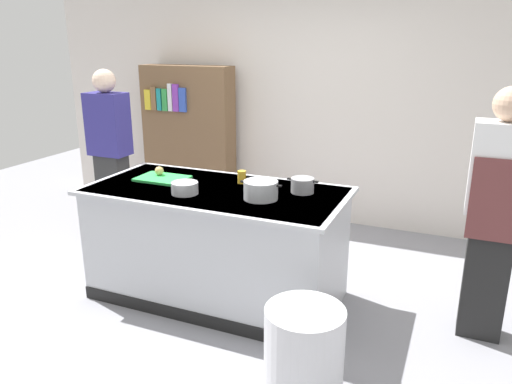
{
  "coord_description": "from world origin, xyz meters",
  "views": [
    {
      "loc": [
        1.7,
        -3.18,
        2.0
      ],
      "look_at": [
        0.25,
        0.2,
        0.85
      ],
      "focal_mm": 34.74,
      "sensor_mm": 36.0,
      "label": 1
    }
  ],
  "objects_px": {
    "stock_pot": "(261,190)",
    "mixing_bowl": "(185,188)",
    "juice_cup": "(242,177)",
    "sauce_pan": "(302,185)",
    "person_chef": "(495,211)",
    "person_guest": "(111,153)",
    "trash_bin": "(304,355)",
    "bookshelf": "(189,139)",
    "onion": "(159,171)"
  },
  "relations": [
    {
      "from": "mixing_bowl",
      "to": "person_guest",
      "type": "distance_m",
      "value": 1.57
    },
    {
      "from": "trash_bin",
      "to": "bookshelf",
      "type": "height_order",
      "value": "bookshelf"
    },
    {
      "from": "sauce_pan",
      "to": "person_guest",
      "type": "relative_size",
      "value": 0.14
    },
    {
      "from": "onion",
      "to": "trash_bin",
      "type": "xyz_separation_m",
      "value": [
        1.58,
        -0.99,
        -0.67
      ]
    },
    {
      "from": "juice_cup",
      "to": "person_guest",
      "type": "bearing_deg",
      "value": 165.99
    },
    {
      "from": "stock_pot",
      "to": "sauce_pan",
      "type": "relative_size",
      "value": 1.31
    },
    {
      "from": "sauce_pan",
      "to": "trash_bin",
      "type": "height_order",
      "value": "sauce_pan"
    },
    {
      "from": "sauce_pan",
      "to": "person_chef",
      "type": "distance_m",
      "value": 1.31
    },
    {
      "from": "mixing_bowl",
      "to": "trash_bin",
      "type": "distance_m",
      "value": 1.5
    },
    {
      "from": "person_guest",
      "to": "bookshelf",
      "type": "distance_m",
      "value": 1.19
    },
    {
      "from": "stock_pot",
      "to": "person_chef",
      "type": "xyz_separation_m",
      "value": [
        1.53,
        0.32,
        -0.05
      ]
    },
    {
      "from": "onion",
      "to": "person_guest",
      "type": "distance_m",
      "value": 1.05
    },
    {
      "from": "stock_pot",
      "to": "person_chef",
      "type": "relative_size",
      "value": 0.18
    },
    {
      "from": "onion",
      "to": "trash_bin",
      "type": "height_order",
      "value": "onion"
    },
    {
      "from": "trash_bin",
      "to": "mixing_bowl",
      "type": "bearing_deg",
      "value": 149.21
    },
    {
      "from": "stock_pot",
      "to": "person_guest",
      "type": "distance_m",
      "value": 2.03
    },
    {
      "from": "onion",
      "to": "sauce_pan",
      "type": "bearing_deg",
      "value": 3.17
    },
    {
      "from": "mixing_bowl",
      "to": "juice_cup",
      "type": "distance_m",
      "value": 0.5
    },
    {
      "from": "person_guest",
      "to": "bookshelf",
      "type": "relative_size",
      "value": 1.01
    },
    {
      "from": "onion",
      "to": "sauce_pan",
      "type": "distance_m",
      "value": 1.21
    },
    {
      "from": "person_guest",
      "to": "person_chef",
      "type": "bearing_deg",
      "value": 86.73
    },
    {
      "from": "trash_bin",
      "to": "juice_cup",
      "type": "bearing_deg",
      "value": 128.75
    },
    {
      "from": "trash_bin",
      "to": "person_guest",
      "type": "distance_m",
      "value": 2.98
    },
    {
      "from": "stock_pot",
      "to": "juice_cup",
      "type": "relative_size",
      "value": 3.12
    },
    {
      "from": "juice_cup",
      "to": "onion",
      "type": "bearing_deg",
      "value": -170.41
    },
    {
      "from": "stock_pot",
      "to": "juice_cup",
      "type": "xyz_separation_m",
      "value": [
        -0.29,
        0.31,
        -0.02
      ]
    },
    {
      "from": "mixing_bowl",
      "to": "trash_bin",
      "type": "bearing_deg",
      "value": -30.79
    },
    {
      "from": "stock_pot",
      "to": "sauce_pan",
      "type": "distance_m",
      "value": 0.35
    },
    {
      "from": "mixing_bowl",
      "to": "bookshelf",
      "type": "distance_m",
      "value": 2.3
    },
    {
      "from": "mixing_bowl",
      "to": "person_guest",
      "type": "bearing_deg",
      "value": 148.52
    },
    {
      "from": "juice_cup",
      "to": "person_guest",
      "type": "relative_size",
      "value": 0.06
    },
    {
      "from": "onion",
      "to": "mixing_bowl",
      "type": "xyz_separation_m",
      "value": [
        0.42,
        -0.3,
        -0.01
      ]
    },
    {
      "from": "juice_cup",
      "to": "trash_bin",
      "type": "relative_size",
      "value": 0.17
    },
    {
      "from": "juice_cup",
      "to": "bookshelf",
      "type": "height_order",
      "value": "bookshelf"
    },
    {
      "from": "onion",
      "to": "sauce_pan",
      "type": "relative_size",
      "value": 0.3
    },
    {
      "from": "onion",
      "to": "trash_bin",
      "type": "bearing_deg",
      "value": -32.11
    },
    {
      "from": "mixing_bowl",
      "to": "stock_pot",
      "type": "bearing_deg",
      "value": 10.89
    },
    {
      "from": "sauce_pan",
      "to": "mixing_bowl",
      "type": "xyz_separation_m",
      "value": [
        -0.79,
        -0.37,
        -0.01
      ]
    },
    {
      "from": "juice_cup",
      "to": "trash_bin",
      "type": "distance_m",
      "value": 1.57
    },
    {
      "from": "onion",
      "to": "person_guest",
      "type": "xyz_separation_m",
      "value": [
        -0.92,
        0.52,
        -0.04
      ]
    },
    {
      "from": "person_chef",
      "to": "person_guest",
      "type": "distance_m",
      "value": 3.45
    },
    {
      "from": "stock_pot",
      "to": "bookshelf",
      "type": "distance_m",
      "value": 2.54
    },
    {
      "from": "sauce_pan",
      "to": "person_chef",
      "type": "height_order",
      "value": "person_chef"
    },
    {
      "from": "stock_pot",
      "to": "mixing_bowl",
      "type": "bearing_deg",
      "value": -169.11
    },
    {
      "from": "juice_cup",
      "to": "person_chef",
      "type": "distance_m",
      "value": 1.82
    },
    {
      "from": "sauce_pan",
      "to": "trash_bin",
      "type": "relative_size",
      "value": 0.41
    },
    {
      "from": "bookshelf",
      "to": "onion",
      "type": "bearing_deg",
      "value": -66.81
    },
    {
      "from": "juice_cup",
      "to": "bookshelf",
      "type": "distance_m",
      "value": 2.12
    },
    {
      "from": "stock_pot",
      "to": "bookshelf",
      "type": "bearing_deg",
      "value": 132.19
    },
    {
      "from": "mixing_bowl",
      "to": "juice_cup",
      "type": "xyz_separation_m",
      "value": [
        0.27,
        0.42,
        0.01
      ]
    }
  ]
}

